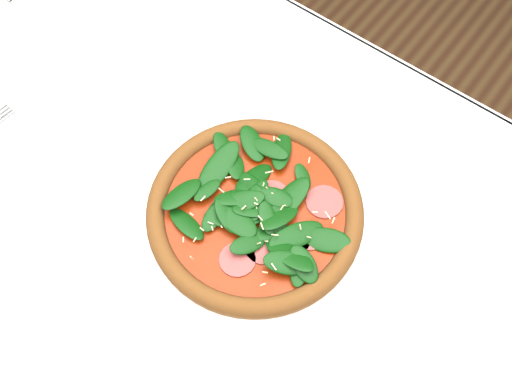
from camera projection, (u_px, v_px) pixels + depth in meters
The scene contains 4 objects.
ground at pixel (253, 366), 1.41m from camera, with size 6.00×6.00×0.00m, color brown.
dining_table at pixel (251, 280), 0.83m from camera, with size 1.21×0.81×0.75m.
plate at pixel (255, 216), 0.76m from camera, with size 0.33×0.33×0.01m.
pizza at pixel (255, 209), 0.74m from camera, with size 0.35×0.35×0.04m.
Camera 1 is at (0.17, -0.21, 1.45)m, focal length 40.00 mm.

